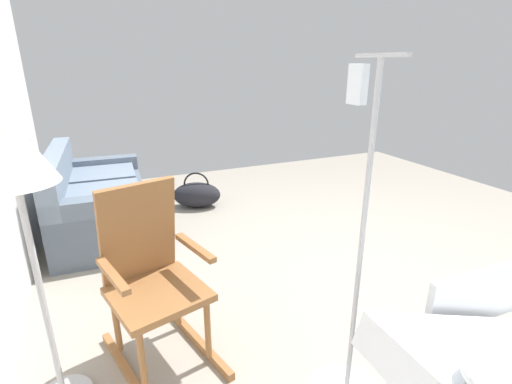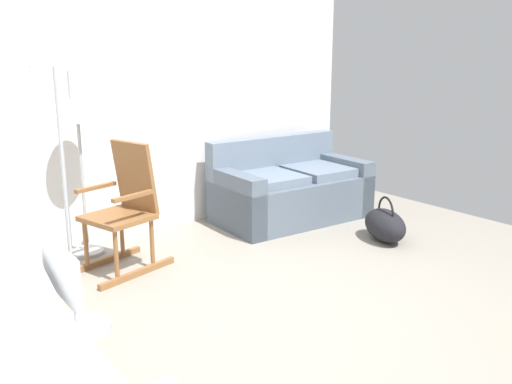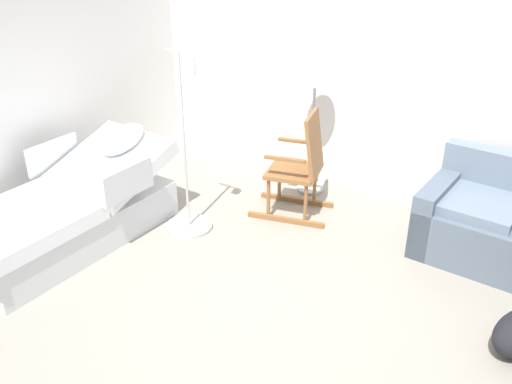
{
  "view_description": "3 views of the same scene",
  "coord_description": "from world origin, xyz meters",
  "px_view_note": "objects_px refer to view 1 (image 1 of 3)",
  "views": [
    {
      "loc": [
        -2.29,
        1.8,
        1.66
      ],
      "look_at": [
        0.09,
        0.74,
        0.74
      ],
      "focal_mm": 26.27,
      "sensor_mm": 36.0,
      "label": 1
    },
    {
      "loc": [
        -2.25,
        -2.6,
        1.79
      ],
      "look_at": [
        0.15,
        0.55,
        0.77
      ],
      "focal_mm": 39.92,
      "sensor_mm": 36.0,
      "label": 2
    },
    {
      "loc": [
        1.93,
        -2.79,
        2.77
      ],
      "look_at": [
        -0.26,
        0.59,
        0.71
      ],
      "focal_mm": 39.86,
      "sensor_mm": 36.0,
      "label": 3
    }
  ],
  "objects_px": {
    "couch": "(98,203)",
    "floor_lamp": "(14,172)",
    "duffel_bag": "(197,195)",
    "iv_pole": "(348,361)",
    "rocking_chair": "(152,280)"
  },
  "relations": [
    {
      "from": "couch",
      "to": "duffel_bag",
      "type": "xyz_separation_m",
      "value": [
        0.25,
        -1.09,
        -0.15
      ]
    },
    {
      "from": "duffel_bag",
      "to": "couch",
      "type": "bearing_deg",
      "value": 103.01
    },
    {
      "from": "couch",
      "to": "floor_lamp",
      "type": "relative_size",
      "value": 1.11
    },
    {
      "from": "floor_lamp",
      "to": "duffel_bag",
      "type": "height_order",
      "value": "floor_lamp"
    },
    {
      "from": "couch",
      "to": "rocking_chair",
      "type": "xyz_separation_m",
      "value": [
        -1.98,
        -0.23,
        0.2
      ]
    },
    {
      "from": "rocking_chair",
      "to": "floor_lamp",
      "type": "height_order",
      "value": "floor_lamp"
    },
    {
      "from": "couch",
      "to": "iv_pole",
      "type": "bearing_deg",
      "value": -158.9
    },
    {
      "from": "rocking_chair",
      "to": "iv_pole",
      "type": "distance_m",
      "value": 1.12
    },
    {
      "from": "couch",
      "to": "floor_lamp",
      "type": "xyz_separation_m",
      "value": [
        -2.13,
        0.28,
        0.92
      ]
    },
    {
      "from": "couch",
      "to": "rocking_chair",
      "type": "height_order",
      "value": "rocking_chair"
    },
    {
      "from": "iv_pole",
      "to": "couch",
      "type": "bearing_deg",
      "value": 21.1
    },
    {
      "from": "floor_lamp",
      "to": "couch",
      "type": "bearing_deg",
      "value": -7.45
    },
    {
      "from": "duffel_bag",
      "to": "iv_pole",
      "type": "relative_size",
      "value": 0.38
    },
    {
      "from": "couch",
      "to": "duffel_bag",
      "type": "height_order",
      "value": "couch"
    },
    {
      "from": "couch",
      "to": "duffel_bag",
      "type": "distance_m",
      "value": 1.13
    }
  ]
}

